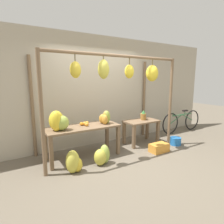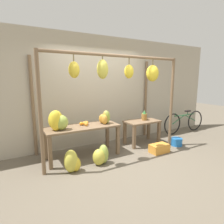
{
  "view_description": "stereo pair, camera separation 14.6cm",
  "coord_description": "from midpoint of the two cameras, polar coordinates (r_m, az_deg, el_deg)",
  "views": [
    {
      "loc": [
        -2.16,
        -3.0,
        1.72
      ],
      "look_at": [
        0.07,
        0.7,
        0.95
      ],
      "focal_mm": 30.0,
      "sensor_mm": 36.0,
      "label": 1
    },
    {
      "loc": [
        -2.04,
        -3.07,
        1.72
      ],
      "look_at": [
        0.07,
        0.7,
        0.95
      ],
      "focal_mm": 30.0,
      "sensor_mm": 36.0,
      "label": 2
    }
  ],
  "objects": [
    {
      "name": "stall_awning",
      "position": [
        4.14,
        2.89,
        8.85
      ],
      "size": [
        3.21,
        1.18,
        2.21
      ],
      "color": "brown",
      "rests_on": "ground_plane"
    },
    {
      "name": "shop_wall_back",
      "position": [
        4.92,
        -3.9,
        6.32
      ],
      "size": [
        8.0,
        0.08,
        2.8
      ],
      "color": "#B2A893",
      "rests_on": "ground_plane"
    },
    {
      "name": "ground_plane",
      "position": [
        4.07,
        5.09,
        -14.95
      ],
      "size": [
        20.0,
        20.0,
        0.0
      ],
      "primitive_type": "plane",
      "color": "#665B4C"
    },
    {
      "name": "pineapple_cluster",
      "position": [
        5.13,
        10.63,
        -1.13
      ],
      "size": [
        0.21,
        0.24,
        0.27
      ],
      "color": "olive",
      "rests_on": "display_table_side"
    },
    {
      "name": "banana_pile_ground_left",
      "position": [
        3.66,
        -10.86,
        -14.74
      ],
      "size": [
        0.37,
        0.31,
        0.43
      ],
      "color": "gold",
      "rests_on": "ground_plane"
    },
    {
      "name": "orange_pile",
      "position": [
        4.19,
        -7.32,
        -3.49
      ],
      "size": [
        0.22,
        0.21,
        0.09
      ],
      "color": "orange",
      "rests_on": "display_table_main"
    },
    {
      "name": "display_table_main",
      "position": [
        4.16,
        -8.01,
        -5.73
      ],
      "size": [
        1.6,
        0.61,
        0.7
      ],
      "color": "brown",
      "rests_on": "ground_plane"
    },
    {
      "name": "fruit_crate_white",
      "position": [
        4.66,
        15.1,
        -10.65
      ],
      "size": [
        0.45,
        0.27,
        0.2
      ],
      "color": "orange",
      "rests_on": "ground_plane"
    },
    {
      "name": "banana_pile_ground_right",
      "position": [
        3.9,
        -2.25,
        -13.14
      ],
      "size": [
        0.4,
        0.31,
        0.4
      ],
      "color": "#9EB247",
      "rests_on": "ground_plane"
    },
    {
      "name": "display_table_side",
      "position": [
        5.05,
        9.96,
        -4.16
      ],
      "size": [
        0.91,
        0.52,
        0.63
      ],
      "color": "brown",
      "rests_on": "ground_plane"
    },
    {
      "name": "blue_bucket",
      "position": [
        5.25,
        19.87,
        -8.53
      ],
      "size": [
        0.28,
        0.28,
        0.2
      ],
      "color": "blue",
      "rests_on": "ground_plane"
    },
    {
      "name": "papaya_pile",
      "position": [
        4.3,
        -1.13,
        -1.8
      ],
      "size": [
        0.29,
        0.3,
        0.3
      ],
      "color": "#93A33D",
      "rests_on": "display_table_main"
    },
    {
      "name": "parked_bicycle",
      "position": [
        6.51,
        21.77,
        -2.78
      ],
      "size": [
        1.72,
        0.08,
        0.72
      ],
      "color": "black",
      "rests_on": "ground_plane"
    },
    {
      "name": "banana_pile_on_table",
      "position": [
        3.89,
        -15.26,
        -2.7
      ],
      "size": [
        0.42,
        0.36,
        0.4
      ],
      "color": "#9EB247",
      "rests_on": "display_table_main"
    }
  ]
}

